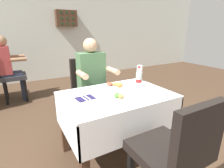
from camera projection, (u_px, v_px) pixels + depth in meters
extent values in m
plane|color=#473323|center=(128.00, 153.00, 2.00)|extent=(11.00, 11.00, 0.00)
cube|color=silver|center=(51.00, 23.00, 4.68)|extent=(11.00, 0.12, 3.07)
cube|color=white|center=(117.00, 95.00, 1.80)|extent=(1.12, 0.77, 0.02)
cube|color=white|center=(138.00, 126.00, 1.54)|extent=(1.12, 0.02, 0.32)
cube|color=white|center=(101.00, 98.00, 2.17)|extent=(1.12, 0.02, 0.32)
cube|color=white|center=(65.00, 122.00, 1.60)|extent=(0.02, 0.77, 0.32)
cube|color=white|center=(155.00, 100.00, 2.11)|extent=(0.02, 0.77, 0.32)
cube|color=#472D1E|center=(84.00, 160.00, 1.41)|extent=(0.07, 0.07, 0.70)
cube|color=#472D1E|center=(171.00, 127.00, 1.88)|extent=(0.07, 0.07, 0.70)
cube|color=#472D1E|center=(64.00, 124.00, 1.95)|extent=(0.07, 0.07, 0.70)
cube|color=#472D1E|center=(135.00, 105.00, 2.41)|extent=(0.07, 0.07, 0.70)
cube|color=black|center=(92.00, 94.00, 2.44)|extent=(0.44, 0.44, 0.08)
cube|color=black|center=(84.00, 73.00, 2.57)|extent=(0.42, 0.06, 0.44)
cube|color=black|center=(86.00, 119.00, 2.30)|extent=(0.04, 0.04, 0.45)
cube|color=black|center=(108.00, 113.00, 2.46)|extent=(0.04, 0.04, 0.45)
cube|color=black|center=(77.00, 109.00, 2.58)|extent=(0.04, 0.04, 0.45)
cube|color=black|center=(98.00, 105.00, 2.74)|extent=(0.04, 0.04, 0.45)
cube|color=black|center=(163.00, 151.00, 1.30)|extent=(0.44, 0.44, 0.08)
cube|color=black|center=(198.00, 139.00, 1.02)|extent=(0.42, 0.06, 0.44)
cube|color=black|center=(160.00, 158.00, 1.60)|extent=(0.04, 0.04, 0.45)
cylinder|color=#282D42|center=(94.00, 118.00, 2.32)|extent=(0.10, 0.10, 0.45)
cylinder|color=#282D42|center=(105.00, 116.00, 2.40)|extent=(0.10, 0.10, 0.45)
cube|color=#282D42|center=(94.00, 94.00, 2.41)|extent=(0.34, 0.36, 0.12)
cube|color=#4C754C|center=(91.00, 71.00, 2.38)|extent=(0.36, 0.20, 0.50)
sphere|color=tan|center=(90.00, 45.00, 2.28)|extent=(0.19, 0.19, 0.19)
cylinder|color=tan|center=(82.00, 75.00, 2.08)|extent=(0.07, 0.26, 0.07)
cylinder|color=tan|center=(113.00, 71.00, 2.28)|extent=(0.07, 0.26, 0.07)
cube|color=white|center=(120.00, 99.00, 1.65)|extent=(0.23, 0.23, 0.01)
ellipsoid|color=#4C8E38|center=(117.00, 95.00, 1.66)|extent=(0.09, 0.09, 0.05)
ellipsoid|color=gold|center=(121.00, 96.00, 1.65)|extent=(0.08, 0.08, 0.04)
cube|color=white|center=(113.00, 87.00, 2.00)|extent=(0.26, 0.26, 0.01)
ellipsoid|color=#B77A38|center=(115.00, 84.00, 2.04)|extent=(0.09, 0.09, 0.03)
ellipsoid|color=#B77A38|center=(119.00, 85.00, 1.97)|extent=(0.10, 0.11, 0.05)
ellipsoid|color=#C14C33|center=(110.00, 84.00, 2.03)|extent=(0.08, 0.09, 0.04)
cylinder|color=white|center=(139.00, 82.00, 2.21)|extent=(0.07, 0.07, 0.01)
cylinder|color=white|center=(139.00, 80.00, 2.20)|extent=(0.02, 0.02, 0.03)
cylinder|color=white|center=(140.00, 72.00, 2.17)|extent=(0.07, 0.07, 0.18)
cylinder|color=#C68928|center=(139.00, 76.00, 2.19)|extent=(0.07, 0.07, 0.08)
cylinder|color=silver|center=(138.00, 80.00, 1.99)|extent=(0.06, 0.06, 0.17)
cylinder|color=red|center=(138.00, 81.00, 1.99)|extent=(0.06, 0.06, 0.04)
cone|color=silver|center=(139.00, 70.00, 1.95)|extent=(0.06, 0.06, 0.05)
cylinder|color=red|center=(139.00, 67.00, 1.94)|extent=(0.03, 0.03, 0.02)
cube|color=#231E4C|center=(85.00, 98.00, 1.68)|extent=(0.18, 0.15, 0.01)
cube|color=silver|center=(83.00, 98.00, 1.66)|extent=(0.03, 0.19, 0.01)
cube|color=silver|center=(87.00, 97.00, 1.68)|extent=(0.03, 0.19, 0.01)
cube|color=#2D2D33|center=(14.00, 77.00, 3.36)|extent=(0.44, 0.44, 0.08)
cube|color=black|center=(26.00, 91.00, 3.38)|extent=(0.04, 0.04, 0.45)
cube|color=black|center=(25.00, 86.00, 3.66)|extent=(0.04, 0.04, 0.45)
cube|color=black|center=(6.00, 94.00, 3.22)|extent=(0.04, 0.04, 0.45)
cube|color=black|center=(6.00, 88.00, 3.50)|extent=(0.04, 0.04, 0.45)
cylinder|color=#282D42|center=(24.00, 89.00, 3.44)|extent=(0.10, 0.10, 0.45)
cylinder|color=#282D42|center=(24.00, 87.00, 3.57)|extent=(0.10, 0.10, 0.45)
cube|color=#282D42|center=(12.00, 76.00, 3.35)|extent=(0.36, 0.34, 0.12)
cube|color=#9E3838|center=(4.00, 60.00, 3.21)|extent=(0.20, 0.36, 0.50)
sphere|color=#997051|center=(1.00, 41.00, 3.11)|extent=(0.19, 0.19, 0.19)
cylinder|color=#997051|center=(19.00, 59.00, 3.14)|extent=(0.26, 0.07, 0.07)
cylinder|color=#997051|center=(18.00, 56.00, 3.49)|extent=(0.26, 0.07, 0.07)
cube|color=#472D1E|center=(66.00, 18.00, 4.69)|extent=(0.56, 0.20, 0.42)
cylinder|color=#193D1E|center=(61.00, 24.00, 4.63)|extent=(0.06, 0.14, 0.06)
cylinder|color=#193D1E|center=(67.00, 24.00, 4.70)|extent=(0.06, 0.14, 0.06)
cylinder|color=#193D1E|center=(72.00, 24.00, 4.77)|extent=(0.06, 0.14, 0.06)
cylinder|color=#193D1E|center=(61.00, 18.00, 4.59)|extent=(0.06, 0.14, 0.06)
cylinder|color=#193D1E|center=(67.00, 18.00, 4.66)|extent=(0.06, 0.14, 0.06)
cylinder|color=#193D1E|center=(72.00, 18.00, 4.73)|extent=(0.06, 0.14, 0.06)
cylinder|color=#193D1E|center=(61.00, 12.00, 4.55)|extent=(0.06, 0.14, 0.06)
cylinder|color=#193D1E|center=(66.00, 13.00, 4.62)|extent=(0.06, 0.14, 0.06)
cylinder|color=#193D1E|center=(72.00, 13.00, 4.69)|extent=(0.06, 0.14, 0.06)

